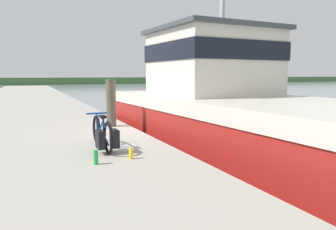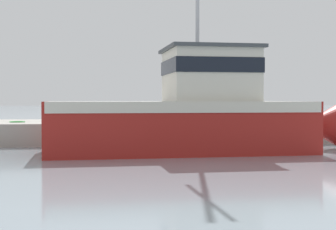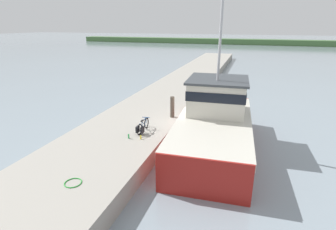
% 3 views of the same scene
% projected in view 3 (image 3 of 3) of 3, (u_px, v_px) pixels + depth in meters
% --- Properties ---
extents(ground_plane, '(320.00, 320.00, 0.00)m').
position_uv_depth(ground_plane, '(193.00, 136.00, 16.41)').
color(ground_plane, '#84939E').
extents(dock_pier, '(5.36, 80.00, 0.92)m').
position_uv_depth(dock_pier, '(139.00, 123.00, 17.33)').
color(dock_pier, '#A39E93').
rests_on(dock_pier, ground_plane).
extents(fishing_boat_main, '(4.39, 11.11, 10.85)m').
position_uv_depth(fishing_boat_main, '(215.00, 122.00, 14.74)').
color(fishing_boat_main, maroon).
rests_on(fishing_boat_main, ground_plane).
extents(bicycle_touring, '(0.44, 1.64, 0.70)m').
position_uv_depth(bicycle_touring, '(142.00, 127.00, 14.56)').
color(bicycle_touring, black).
rests_on(bicycle_touring, dock_pier).
extents(mooring_post, '(0.28, 0.28, 1.37)m').
position_uv_depth(mooring_post, '(172.00, 107.00, 16.82)').
color(mooring_post, '#51473D').
rests_on(mooring_post, dock_pier).
extents(hose_coil, '(0.66, 0.66, 0.04)m').
position_uv_depth(hose_coil, '(73.00, 183.00, 9.98)').
color(hose_coil, green).
rests_on(hose_coil, dock_pier).
extents(water_bottle_by_bike, '(0.08, 0.08, 0.20)m').
position_uv_depth(water_bottle_by_bike, '(141.00, 137.00, 13.76)').
color(water_bottle_by_bike, yellow).
rests_on(water_bottle_by_bike, dock_pier).
extents(water_bottle_on_curb, '(0.08, 0.08, 0.24)m').
position_uv_depth(water_bottle_on_curb, '(129.00, 136.00, 13.84)').
color(water_bottle_on_curb, green).
rests_on(water_bottle_on_curb, dock_pier).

